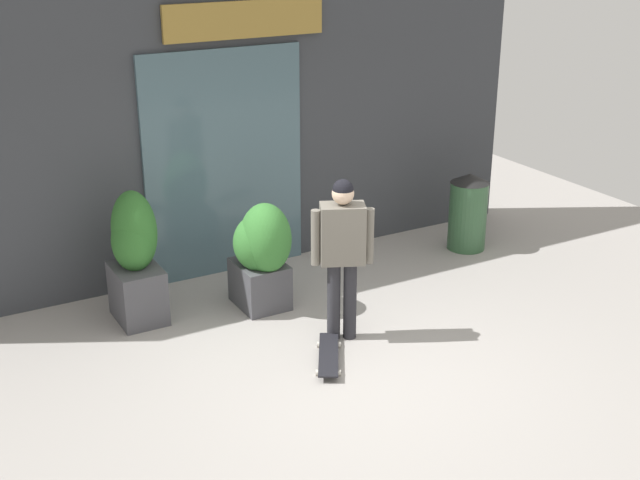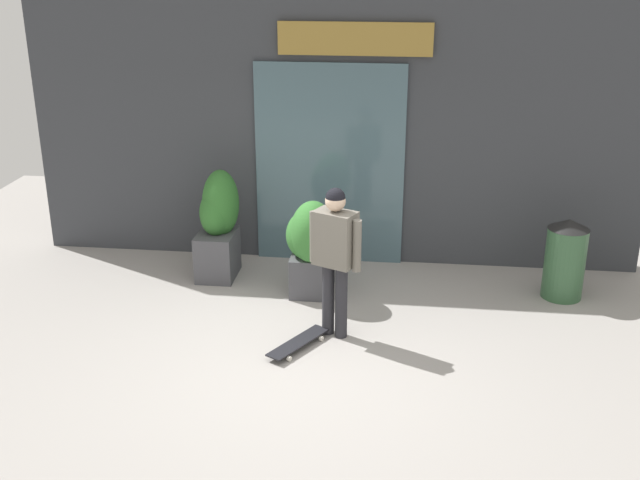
{
  "view_description": "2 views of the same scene",
  "coord_description": "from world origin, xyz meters",
  "views": [
    {
      "loc": [
        -3.59,
        -5.76,
        3.97
      ],
      "look_at": [
        0.08,
        0.73,
        1.03
      ],
      "focal_mm": 47.15,
      "sensor_mm": 36.0,
      "label": 1
    },
    {
      "loc": [
        0.98,
        -6.71,
        3.91
      ],
      "look_at": [
        0.08,
        0.73,
        1.03
      ],
      "focal_mm": 43.08,
      "sensor_mm": 36.0,
      "label": 2
    }
  ],
  "objects": [
    {
      "name": "planter_box_right",
      "position": [
        -1.35,
        2.03,
        0.71
      ],
      "size": [
        0.5,
        0.71,
        1.36
      ],
      "color": "#47474C",
      "rests_on": "ground_plane"
    },
    {
      "name": "building_facade",
      "position": [
        -0.0,
        2.85,
        1.76
      ],
      "size": [
        7.83,
        0.31,
        3.56
      ],
      "color": "#383A3F",
      "rests_on": "ground_plane"
    },
    {
      "name": "planter_box_left",
      "position": [
        -0.13,
        1.6,
        0.64
      ],
      "size": [
        0.59,
        0.72,
        1.18
      ],
      "color": "#47474C",
      "rests_on": "ground_plane"
    },
    {
      "name": "skateboard",
      "position": [
        -0.1,
        0.26,
        0.06
      ],
      "size": [
        0.58,
        0.81,
        0.08
      ],
      "rotation": [
        0.0,
        0.0,
        -2.1
      ],
      "color": "black",
      "rests_on": "ground_plane"
    },
    {
      "name": "ground_plane",
      "position": [
        0.0,
        0.0,
        0.0
      ],
      "size": [
        12.0,
        12.0,
        0.0
      ],
      "primitive_type": "plane",
      "color": "#9E9993"
    },
    {
      "name": "skateboarder",
      "position": [
        0.25,
        0.6,
        1.0
      ],
      "size": [
        0.56,
        0.41,
        1.65
      ],
      "rotation": [
        0.0,
        0.0,
        -2.0
      ],
      "color": "#28282D",
      "rests_on": "ground_plane"
    },
    {
      "name": "trash_bin",
      "position": [
        2.83,
        1.87,
        0.49
      ],
      "size": [
        0.48,
        0.48,
        0.98
      ],
      "color": "#335938",
      "rests_on": "ground_plane"
    }
  ]
}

